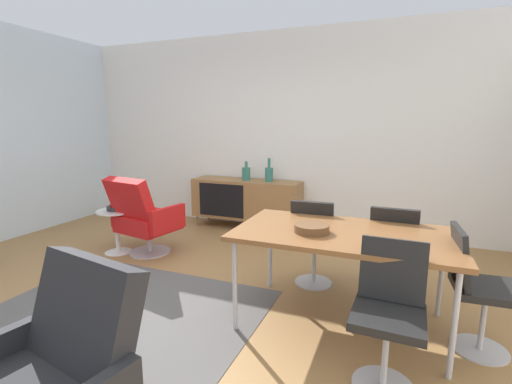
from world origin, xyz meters
TOP-DOWN VIEW (x-y plane):
  - ground_plane at (0.00, 0.00)m, footprint 8.32×8.32m
  - wall_back at (0.00, 2.60)m, footprint 6.80×0.12m
  - sideboard at (-0.40, 2.30)m, footprint 1.60×0.45m
  - vase_cobalt at (-0.04, 2.30)m, footprint 0.11×0.11m
  - vase_sculptural_dark at (-0.39, 2.30)m, footprint 0.12×0.12m
  - dining_table at (1.31, 0.19)m, footprint 1.60×0.90m
  - wooden_bowl_on_table at (1.09, 0.09)m, footprint 0.26×0.26m
  - dining_chair_back_right at (1.66, 0.75)m, footprint 0.41×0.44m
  - dining_chair_back_left at (0.96, 0.75)m, footprint 0.42×0.44m
  - dining_chair_far_end at (2.20, 0.19)m, footprint 0.45×0.43m
  - dining_chair_front_right at (1.66, -0.37)m, footprint 0.41×0.44m
  - lounge_chair_red at (-1.08, 0.85)m, footprint 0.80×0.75m
  - armchair_black_shell at (0.35, -1.52)m, footprint 0.80×0.75m
  - side_table_round at (-1.43, 0.79)m, footprint 0.44×0.44m
  - fruit_bowl at (-1.43, 0.79)m, footprint 0.20×0.20m
  - area_rug at (-0.36, -0.34)m, footprint 2.20×1.70m

SIDE VIEW (x-z plane):
  - ground_plane at x=0.00m, z-range 0.00..0.00m
  - area_rug at x=-0.36m, z-range 0.00..0.01m
  - side_table_round at x=-1.43m, z-range 0.06..0.58m
  - sideboard at x=-0.40m, z-range 0.08..0.80m
  - lounge_chair_red at x=-1.08m, z-range -0.01..0.94m
  - armchair_black_shell at x=0.35m, z-range -0.01..0.94m
  - dining_chair_back_right at x=1.66m, z-range 0.04..0.90m
  - dining_chair_back_left at x=0.96m, z-range 0.04..0.90m
  - dining_chair_far_end at x=2.20m, z-range 0.04..0.90m
  - dining_chair_front_right at x=1.66m, z-range 0.04..0.90m
  - fruit_bowl at x=-1.43m, z-range 0.50..0.61m
  - dining_table at x=1.31m, z-range 0.33..1.07m
  - wooden_bowl_on_table at x=1.09m, z-range 0.74..0.80m
  - vase_sculptural_dark at x=-0.39m, z-range 0.68..0.95m
  - vase_cobalt at x=-0.04m, z-range 0.66..1.00m
  - wall_back at x=0.00m, z-range 0.00..2.80m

